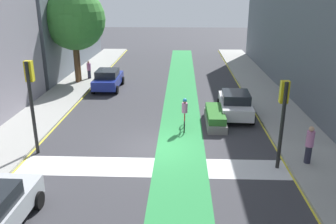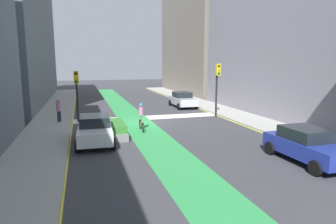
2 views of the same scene
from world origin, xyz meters
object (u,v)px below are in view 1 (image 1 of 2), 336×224
object	(u,v)px
car_white_right_far	(235,104)
street_tree_far	(73,24)
median_planter	(215,117)
pedestrian_sidewalk_left_a	(89,70)
traffic_signal_near_right	(283,108)
traffic_signal_near_left	(31,90)
cyclist_in_lane	(185,113)
street_tree_near	(75,19)
pedestrian_sidewalk_right_a	(309,144)
car_blue_left_far	(108,79)

from	to	relation	value
car_white_right_far	street_tree_far	distance (m)	14.77
median_planter	car_white_right_far	bearing A→B (deg)	46.98
car_white_right_far	pedestrian_sidewalk_left_a	size ratio (longest dim) A/B	2.78
traffic_signal_near_right	traffic_signal_near_left	size ratio (longest dim) A/B	0.88
cyclist_in_lane	street_tree_near	bearing A→B (deg)	130.45
street_tree_far	median_planter	size ratio (longest dim) A/B	1.99
traffic_signal_near_left	pedestrian_sidewalk_left_a	xyz separation A→B (m)	(-1.16, 14.40, -2.19)
pedestrian_sidewalk_right_a	street_tree_far	world-z (taller)	street_tree_far
pedestrian_sidewalk_right_a	pedestrian_sidewalk_left_a	distance (m)	20.55
car_white_right_far	street_tree_far	bearing A→B (deg)	148.05
traffic_signal_near_right	street_tree_far	bearing A→B (deg)	132.68
street_tree_near	car_white_right_far	bearing A→B (deg)	-33.79
pedestrian_sidewalk_right_a	median_planter	size ratio (longest dim) A/B	0.51
cyclist_in_lane	street_tree_near	size ratio (longest dim) A/B	0.25
cyclist_in_lane	median_planter	world-z (taller)	cyclist_in_lane
pedestrian_sidewalk_right_a	cyclist_in_lane	bearing A→B (deg)	143.21
cyclist_in_lane	median_planter	xyz separation A→B (m)	(1.80, 0.94, -0.57)
car_blue_left_far	traffic_signal_near_right	bearing A→B (deg)	-51.26
street_tree_near	pedestrian_sidewalk_left_a	bearing A→B (deg)	50.99
traffic_signal_near_left	pedestrian_sidewalk_left_a	world-z (taller)	traffic_signal_near_left
pedestrian_sidewalk_left_a	cyclist_in_lane	bearing A→B (deg)	-53.72
cyclist_in_lane	street_tree_near	world-z (taller)	street_tree_near
pedestrian_sidewalk_right_a	car_white_right_far	bearing A→B (deg)	109.74
traffic_signal_near_right	median_planter	size ratio (longest dim) A/B	1.14
pedestrian_sidewalk_left_a	median_planter	size ratio (longest dim) A/B	0.45
traffic_signal_near_right	street_tree_far	world-z (taller)	street_tree_far
traffic_signal_near_right	traffic_signal_near_left	distance (m)	11.24
traffic_signal_near_left	cyclist_in_lane	xyz separation A→B (m)	(7.09, 3.16, -2.14)
cyclist_in_lane	pedestrian_sidewalk_right_a	size ratio (longest dim) A/B	1.07
car_white_right_far	cyclist_in_lane	xyz separation A→B (m)	(-3.14, -2.38, 0.17)
street_tree_near	street_tree_far	size ratio (longest dim) A/B	1.11
cyclist_in_lane	car_blue_left_far	bearing A→B (deg)	125.61
traffic_signal_near_left	street_tree_far	size ratio (longest dim) A/B	0.65
traffic_signal_near_left	pedestrian_sidewalk_right_a	xyz separation A→B (m)	(12.54, -0.92, -2.07)
street_tree_far	street_tree_near	bearing A→B (deg)	89.90
car_white_right_far	traffic_signal_near_right	bearing A→B (deg)	-81.73
pedestrian_sidewalk_right_a	pedestrian_sidewalk_left_a	xyz separation A→B (m)	(-13.70, 15.31, -0.12)
traffic_signal_near_left	car_white_right_far	bearing A→B (deg)	28.45
median_planter	traffic_signal_near_right	bearing A→B (deg)	-65.96
traffic_signal_near_left	pedestrian_sidewalk_left_a	distance (m)	14.61
street_tree_near	median_planter	size ratio (longest dim) A/B	2.20
street_tree_near	street_tree_far	bearing A→B (deg)	-90.10
street_tree_near	street_tree_far	world-z (taller)	street_tree_near
pedestrian_sidewalk_left_a	street_tree_far	xyz separation A→B (m)	(-0.65, -1.35, 3.99)
traffic_signal_near_right	pedestrian_sidewalk_right_a	world-z (taller)	traffic_signal_near_right
car_blue_left_far	street_tree_far	bearing A→B (deg)	152.55
car_blue_left_far	pedestrian_sidewalk_left_a	distance (m)	3.63
traffic_signal_near_right	traffic_signal_near_left	bearing A→B (deg)	174.67
traffic_signal_near_left	median_planter	size ratio (longest dim) A/B	1.30
car_blue_left_far	street_tree_near	xyz separation A→B (m)	(-2.89, 2.05, 4.41)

